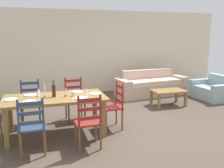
% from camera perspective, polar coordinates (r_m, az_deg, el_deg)
% --- Properties ---
extents(ground_plane, '(9.60, 9.60, 0.02)m').
position_cam_1_polar(ground_plane, '(5.31, 0.81, -9.70)').
color(ground_plane, brown).
extents(wall_far, '(9.60, 0.16, 2.70)m').
position_cam_1_polar(wall_far, '(8.19, -6.26, 7.40)').
color(wall_far, beige).
rests_on(wall_far, ground_plane).
extents(dining_table, '(1.90, 0.96, 0.75)m').
position_cam_1_polar(dining_table, '(4.77, -13.13, -3.96)').
color(dining_table, olive).
rests_on(dining_table, ground_plane).
extents(dining_chair_near_left, '(0.43, 0.41, 0.96)m').
position_cam_1_polar(dining_chair_near_left, '(4.12, -18.22, -9.38)').
color(dining_chair_near_left, navy).
rests_on(dining_chair_near_left, ground_plane).
extents(dining_chair_near_right, '(0.43, 0.41, 0.96)m').
position_cam_1_polar(dining_chair_near_right, '(4.14, -5.55, -8.74)').
color(dining_chair_near_right, maroon).
rests_on(dining_chair_near_right, ground_plane).
extents(dining_chair_far_left, '(0.43, 0.41, 0.96)m').
position_cam_1_polar(dining_chair_far_left, '(5.54, -18.50, -4.12)').
color(dining_chair_far_left, navy).
rests_on(dining_chair_far_left, ground_plane).
extents(dining_chair_far_right, '(0.44, 0.43, 0.96)m').
position_cam_1_polar(dining_chair_far_right, '(5.60, -8.74, -3.50)').
color(dining_chair_far_right, maroon).
rests_on(dining_chair_far_right, ground_plane).
extents(dining_chair_head_east, '(0.41, 0.43, 0.96)m').
position_cam_1_polar(dining_chair_head_east, '(5.02, 0.46, -5.07)').
color(dining_chair_head_east, maroon).
rests_on(dining_chair_head_east, ground_plane).
extents(dinner_plate_near_left, '(0.24, 0.24, 0.02)m').
position_cam_1_polar(dinner_plate_near_left, '(4.50, -18.70, -3.92)').
color(dinner_plate_near_left, white).
rests_on(dinner_plate_near_left, dining_table).
extents(fork_near_left, '(0.02, 0.17, 0.01)m').
position_cam_1_polar(fork_near_left, '(4.51, -20.60, -4.10)').
color(fork_near_left, silver).
rests_on(fork_near_left, dining_table).
extents(dinner_plate_near_right, '(0.24, 0.24, 0.02)m').
position_cam_1_polar(dinner_plate_near_right, '(4.55, -7.30, -3.23)').
color(dinner_plate_near_right, white).
rests_on(dinner_plate_near_right, dining_table).
extents(fork_near_right, '(0.02, 0.17, 0.01)m').
position_cam_1_polar(fork_near_right, '(4.53, -9.17, -3.43)').
color(fork_near_right, silver).
rests_on(fork_near_right, dining_table).
extents(dinner_plate_far_left, '(0.24, 0.24, 0.02)m').
position_cam_1_polar(dinner_plate_far_left, '(4.98, -18.56, -2.46)').
color(dinner_plate_far_left, white).
rests_on(dinner_plate_far_left, dining_table).
extents(fork_far_left, '(0.02, 0.17, 0.01)m').
position_cam_1_polar(fork_far_left, '(4.99, -20.27, -2.63)').
color(fork_far_left, silver).
rests_on(fork_far_left, dining_table).
extents(dinner_plate_far_right, '(0.24, 0.24, 0.02)m').
position_cam_1_polar(dinner_plate_far_right, '(5.03, -8.26, -1.86)').
color(dinner_plate_far_right, white).
rests_on(dinner_plate_far_right, dining_table).
extents(fork_far_right, '(0.03, 0.17, 0.01)m').
position_cam_1_polar(fork_far_right, '(5.01, -9.96, -2.03)').
color(fork_far_right, silver).
rests_on(fork_far_right, dining_table).
extents(dinner_plate_head_west, '(0.24, 0.24, 0.02)m').
position_cam_1_polar(dinner_plate_head_west, '(4.76, -22.60, -3.37)').
color(dinner_plate_head_west, white).
rests_on(dinner_plate_head_west, dining_table).
extents(fork_head_west, '(0.03, 0.17, 0.01)m').
position_cam_1_polar(fork_head_west, '(4.78, -24.38, -3.52)').
color(fork_head_west, silver).
rests_on(fork_head_west, dining_table).
extents(dinner_plate_head_east, '(0.24, 0.24, 0.02)m').
position_cam_1_polar(dinner_plate_head_east, '(4.85, -3.95, -2.26)').
color(dinner_plate_head_east, white).
rests_on(dinner_plate_head_east, dining_table).
extents(fork_head_east, '(0.03, 0.17, 0.01)m').
position_cam_1_polar(fork_head_east, '(4.82, -5.69, -2.44)').
color(fork_head_east, silver).
rests_on(fork_head_east, dining_table).
extents(wine_bottle, '(0.07, 0.07, 0.32)m').
position_cam_1_polar(wine_bottle, '(4.73, -13.43, -1.54)').
color(wine_bottle, '#471919').
rests_on(wine_bottle, dining_table).
extents(wine_glass_near_left, '(0.06, 0.06, 0.16)m').
position_cam_1_polar(wine_glass_near_left, '(4.59, -16.86, -2.19)').
color(wine_glass_near_left, white).
rests_on(wine_glass_near_left, dining_table).
extents(wine_glass_near_right, '(0.06, 0.06, 0.16)m').
position_cam_1_polar(wine_glass_near_right, '(4.66, -5.95, -1.57)').
color(wine_glass_near_right, white).
rests_on(wine_glass_near_right, dining_table).
extents(wine_glass_far_left, '(0.06, 0.06, 0.16)m').
position_cam_1_polar(wine_glass_far_left, '(4.85, -16.82, -1.49)').
color(wine_glass_far_left, white).
rests_on(wine_glass_far_left, dining_table).
extents(coffee_cup_primary, '(0.07, 0.07, 0.09)m').
position_cam_1_polar(coffee_cup_primary, '(4.74, -8.99, -2.25)').
color(coffee_cup_primary, beige).
rests_on(coffee_cup_primary, dining_table).
extents(candle_tall, '(0.05, 0.05, 0.26)m').
position_cam_1_polar(candle_tall, '(4.74, -15.41, -2.13)').
color(candle_tall, '#998C66').
rests_on(candle_tall, dining_table).
extents(candle_short, '(0.05, 0.05, 0.17)m').
position_cam_1_polar(candle_short, '(4.71, -10.74, -2.39)').
color(candle_short, '#998C66').
rests_on(candle_short, dining_table).
extents(couch, '(2.36, 1.05, 0.80)m').
position_cam_1_polar(couch, '(7.95, 9.00, -0.48)').
color(couch, '#CDAC98').
rests_on(couch, ground_plane).
extents(coffee_table, '(0.90, 0.56, 0.42)m').
position_cam_1_polar(coffee_table, '(6.87, 13.04, -1.95)').
color(coffee_table, olive).
rests_on(coffee_table, ground_plane).
extents(armchair_upholstered, '(0.86, 1.20, 0.72)m').
position_cam_1_polar(armchair_upholstered, '(8.04, 22.52, -1.39)').
color(armchair_upholstered, '#98B5B9').
rests_on(armchair_upholstered, ground_plane).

